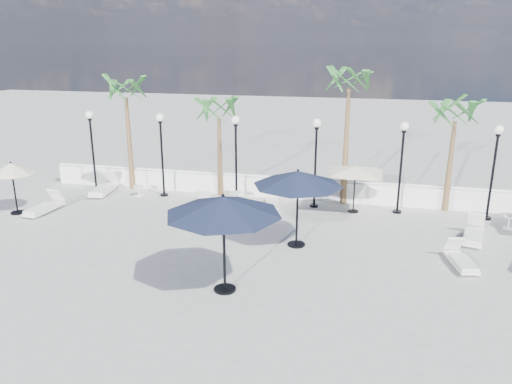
% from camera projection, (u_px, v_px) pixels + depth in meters
% --- Properties ---
extents(ground, '(100.00, 100.00, 0.00)m').
position_uv_depth(ground, '(289.00, 271.00, 15.69)').
color(ground, gray).
rests_on(ground, ground).
extents(balustrade, '(26.00, 0.30, 1.01)m').
position_uv_depth(balustrade, '(317.00, 190.00, 22.54)').
color(balustrade, white).
rests_on(balustrade, ground).
extents(lamppost_0, '(0.36, 0.36, 3.84)m').
position_uv_depth(lamppost_0, '(92.00, 140.00, 23.31)').
color(lamppost_0, black).
rests_on(lamppost_0, ground).
extents(lamppost_1, '(0.36, 0.36, 3.84)m').
position_uv_depth(lamppost_1, '(161.00, 143.00, 22.55)').
color(lamppost_1, black).
rests_on(lamppost_1, ground).
extents(lamppost_2, '(0.36, 0.36, 3.84)m').
position_uv_depth(lamppost_2, '(236.00, 147.00, 21.78)').
color(lamppost_2, black).
rests_on(lamppost_2, ground).
extents(lamppost_3, '(0.36, 0.36, 3.84)m').
position_uv_depth(lamppost_3, '(316.00, 151.00, 21.02)').
color(lamppost_3, black).
rests_on(lamppost_3, ground).
extents(lamppost_4, '(0.36, 0.36, 3.84)m').
position_uv_depth(lamppost_4, '(402.00, 155.00, 20.25)').
color(lamppost_4, black).
rests_on(lamppost_4, ground).
extents(lamppost_5, '(0.36, 0.36, 3.84)m').
position_uv_depth(lamppost_5, '(495.00, 159.00, 19.48)').
color(lamppost_5, black).
rests_on(lamppost_5, ground).
extents(palm_0, '(2.60, 2.60, 5.50)m').
position_uv_depth(palm_0, '(126.00, 95.00, 23.13)').
color(palm_0, brown).
rests_on(palm_0, ground).
extents(palm_1, '(2.60, 2.60, 4.70)m').
position_uv_depth(palm_1, '(219.00, 115.00, 22.38)').
color(palm_1, brown).
rests_on(palm_1, ground).
extents(palm_2, '(2.60, 2.60, 6.10)m').
position_uv_depth(palm_2, '(349.00, 86.00, 20.73)').
color(palm_2, brown).
rests_on(palm_2, ground).
extents(palm_3, '(2.60, 2.60, 4.90)m').
position_uv_depth(palm_3, '(455.00, 118.00, 20.13)').
color(palm_3, brown).
rests_on(palm_3, ground).
extents(lounger_0, '(0.78, 2.01, 0.74)m').
position_uv_depth(lounger_0, '(45.00, 207.00, 20.93)').
color(lounger_0, silver).
rests_on(lounger_0, ground).
extents(lounger_1, '(0.73, 2.13, 0.79)m').
position_uv_depth(lounger_1, '(198.00, 209.00, 20.67)').
color(lounger_1, silver).
rests_on(lounger_1, ground).
extents(lounger_2, '(0.99, 2.24, 0.81)m').
position_uv_depth(lounger_2, '(104.00, 188.00, 23.55)').
color(lounger_2, silver).
rests_on(lounger_2, ground).
extents(lounger_3, '(1.06, 1.71, 0.61)m').
position_uv_depth(lounger_3, '(237.00, 215.00, 20.06)').
color(lounger_3, silver).
rests_on(lounger_3, ground).
extents(lounger_4, '(0.93, 1.79, 0.64)m').
position_uv_depth(lounger_4, '(272.00, 201.00, 21.81)').
color(lounger_4, silver).
rests_on(lounger_4, ground).
extents(lounger_5, '(1.06, 2.07, 0.74)m').
position_uv_depth(lounger_5, '(474.00, 234.00, 18.01)').
color(lounger_5, silver).
rests_on(lounger_5, ground).
extents(lounger_7, '(0.94, 1.86, 0.67)m').
position_uv_depth(lounger_7, '(460.00, 259.00, 15.97)').
color(lounger_7, silver).
rests_on(lounger_7, ground).
extents(side_table_0, '(0.51, 0.51, 0.50)m').
position_uv_depth(side_table_0, '(237.00, 197.00, 22.12)').
color(side_table_0, silver).
rests_on(side_table_0, ground).
extents(side_table_1, '(0.49, 0.49, 0.47)m').
position_uv_depth(side_table_1, '(139.00, 190.00, 23.16)').
color(side_table_1, silver).
rests_on(side_table_1, ground).
extents(side_table_2, '(0.53, 0.53, 0.51)m').
position_uv_depth(side_table_2, '(509.00, 221.00, 19.15)').
color(side_table_2, silver).
rests_on(side_table_2, ground).
extents(parasol_navy_left, '(3.32, 3.32, 2.93)m').
position_uv_depth(parasol_navy_left, '(223.00, 206.00, 13.72)').
color(parasol_navy_left, black).
rests_on(parasol_navy_left, ground).
extents(parasol_navy_mid, '(3.11, 3.11, 2.79)m').
position_uv_depth(parasol_navy_mid, '(298.00, 179.00, 16.92)').
color(parasol_navy_mid, black).
rests_on(parasol_navy_mid, ground).
extents(parasol_cream_sq_a, '(4.36, 4.36, 2.14)m').
position_uv_depth(parasol_cream_sq_a, '(356.00, 166.00, 20.51)').
color(parasol_cream_sq_a, black).
rests_on(parasol_cream_sq_a, ground).
extents(parasol_cream_small, '(1.81, 1.81, 2.22)m').
position_uv_depth(parasol_cream_small, '(11.00, 169.00, 20.36)').
color(parasol_cream_small, black).
rests_on(parasol_cream_small, ground).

